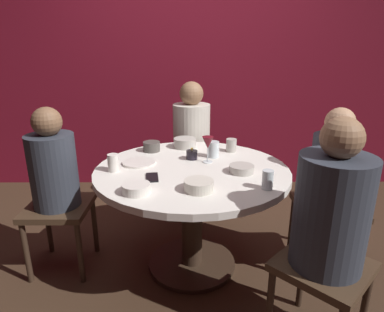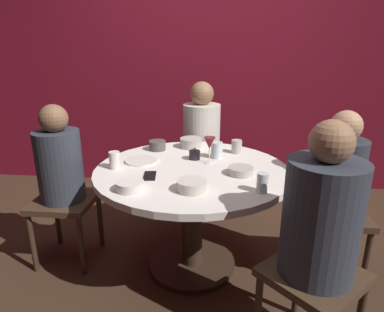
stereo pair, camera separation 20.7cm
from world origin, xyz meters
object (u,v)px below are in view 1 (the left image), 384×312
(bowl_sauce_side, at_px, (136,188))
(cup_center_front, at_px, (213,149))
(seated_diner_right, at_px, (333,173))
(bowl_small_white, at_px, (152,146))
(wine_glass, at_px, (208,144))
(seated_diner_back, at_px, (191,134))
(seated_diner_front_right, at_px, (331,215))
(seated_diner_left, at_px, (54,173))
(cup_by_left_diner, at_px, (113,163))
(cup_near_candle, at_px, (268,180))
(bowl_rice_portion, at_px, (185,143))
(cup_by_right_diner, at_px, (231,145))
(cell_phone, at_px, (152,177))
(bowl_salad_center, at_px, (242,169))
(dining_table, at_px, (192,192))
(bowl_serving_large, at_px, (199,185))
(candle_holder, at_px, (192,155))
(dinner_plate, at_px, (139,163))

(bowl_sauce_side, xyz_separation_m, cup_center_front, (0.45, 0.60, 0.03))
(seated_diner_right, xyz_separation_m, bowl_small_white, (-1.20, 0.36, 0.07))
(wine_glass, bearing_deg, seated_diner_back, 98.14)
(seated_diner_back, bearing_deg, seated_diner_front_right, 23.22)
(seated_diner_left, relative_size, cup_by_left_diner, 10.25)
(seated_diner_left, bearing_deg, wine_glass, 6.29)
(bowl_sauce_side, distance_m, cup_near_candle, 0.70)
(seated_diner_front_right, distance_m, cup_near_candle, 0.38)
(bowl_rice_portion, distance_m, cup_by_right_diner, 0.36)
(cell_phone, bearing_deg, seated_diner_right, 0.55)
(seated_diner_back, bearing_deg, bowl_small_white, -31.85)
(seated_diner_front_right, xyz_separation_m, bowl_salad_center, (-0.33, 0.55, 0.02))
(cell_phone, bearing_deg, cup_by_left_diner, 147.44)
(dining_table, height_order, cup_by_left_diner, cup_by_left_diner)
(wine_glass, height_order, cup_center_front, wine_glass)
(seated_diner_left, xyz_separation_m, cup_near_candle, (1.29, -0.33, 0.09))
(bowl_serving_large, distance_m, cup_center_front, 0.58)
(cup_near_candle, relative_size, cup_by_left_diner, 0.98)
(candle_holder, distance_m, cup_by_right_diner, 0.33)
(candle_holder, relative_size, cup_center_front, 0.74)
(wine_glass, bearing_deg, seated_diner_right, -7.74)
(seated_diner_left, xyz_separation_m, bowl_sauce_side, (0.59, -0.38, 0.06))
(candle_holder, height_order, cup_near_candle, cup_near_candle)
(candle_holder, relative_size, cup_near_candle, 0.77)
(cell_phone, relative_size, bowl_small_white, 1.13)
(cell_phone, distance_m, bowl_sauce_side, 0.22)
(seated_diner_back, xyz_separation_m, cup_near_candle, (0.41, -1.17, 0.05))
(seated_diner_left, distance_m, seated_diner_back, 1.22)
(seated_diner_front_right, bearing_deg, cup_center_front, -15.59)
(seated_diner_front_right, xyz_separation_m, bowl_serving_large, (-0.60, 0.28, 0.03))
(seated_diner_front_right, height_order, candle_holder, seated_diner_front_right)
(seated_diner_back, relative_size, seated_diner_front_right, 1.00)
(seated_diner_front_right, relative_size, bowl_rice_portion, 7.00)
(seated_diner_left, height_order, bowl_serving_large, seated_diner_left)
(dinner_plate, distance_m, cup_by_right_diner, 0.69)
(seated_diner_front_right, bearing_deg, dining_table, 0.00)
(bowl_serving_large, bearing_deg, candle_holder, 93.47)
(bowl_small_white, bearing_deg, cup_near_candle, -44.55)
(seated_diner_left, bearing_deg, cup_by_left_diner, -7.78)
(bowl_serving_large, distance_m, cup_by_right_diner, 0.74)
(wine_glass, xyz_separation_m, cell_phone, (-0.34, -0.28, -0.12))
(bowl_serving_large, relative_size, bowl_sauce_side, 1.06)
(bowl_rice_portion, xyz_separation_m, cup_near_candle, (0.46, -0.78, 0.02))
(bowl_sauce_side, bearing_deg, bowl_salad_center, 26.25)
(seated_diner_right, bearing_deg, cup_by_left_diner, 2.24)
(seated_diner_back, height_order, bowl_serving_large, seated_diner_back)
(dinner_plate, relative_size, bowl_rice_portion, 1.29)
(dinner_plate, bearing_deg, cup_by_right_diner, 22.23)
(bowl_serving_large, xyz_separation_m, cup_center_front, (0.12, 0.57, 0.03))
(dinner_plate, height_order, bowl_rice_portion, bowl_rice_portion)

